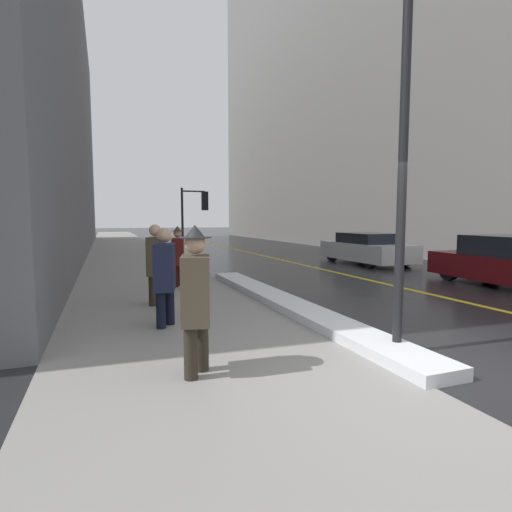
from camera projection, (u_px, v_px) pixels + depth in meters
ground_plane at (418, 380)px, 4.42m from camera, size 160.00×160.00×0.00m
sidewalk_slab at (134, 259)px, 17.67m from camera, size 4.00×80.00×0.01m
road_centre_stripe at (260, 255)px, 19.80m from camera, size 0.16×80.00×0.00m
snow_bank_curb at (285, 303)px, 8.14m from camera, size 0.67×8.37×0.16m
building_facade_left at (18, 101)px, 19.85m from camera, size 6.00×36.00×15.31m
building_facade_right at (343, 50)px, 28.23m from camera, size 6.00×36.00×27.42m
lamp_post at (404, 122)px, 5.03m from camera, size 0.28×0.28×5.02m
traffic_light_near at (197, 207)px, 19.20m from camera, size 1.31×0.32×3.25m
pedestrian_in_fedora at (196, 294)px, 4.46m from camera, size 0.43×0.59×1.72m
pedestrian_trailing at (165, 273)px, 6.52m from camera, size 0.43×0.59×1.64m
pedestrian_nearside at (156, 261)px, 8.20m from camera, size 0.44×0.60×1.67m
pedestrian_with_shoulder_bag at (178, 254)px, 10.46m from camera, size 0.40×0.73×1.60m
parked_car_maroon at (510, 263)px, 10.53m from camera, size 2.17×4.33×1.34m
parked_car_white at (367, 249)px, 15.95m from camera, size 1.83×4.22×1.23m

